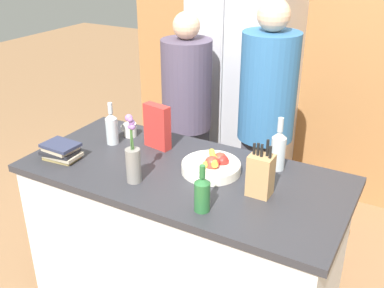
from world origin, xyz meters
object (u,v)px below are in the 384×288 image
bottle_wine (202,193)px  person_at_sink (187,111)px  fruit_bowl (212,165)px  bottle_oil (278,149)px  knife_block (261,175)px  flower_vase (133,160)px  coffee_mug (130,130)px  bottle_vinegar (112,128)px  refrigerator (244,80)px  book_stack (61,151)px  cereal_box (157,127)px  person_in_blue (266,118)px

bottle_wine → person_at_sink: person_at_sink is taller
fruit_bowl → bottle_oil: bearing=34.9°
knife_block → flower_vase: size_ratio=0.79×
fruit_bowl → flower_vase: (-0.31, -0.29, 0.09)m
fruit_bowl → bottle_wine: (0.13, -0.35, 0.05)m
knife_block → coffee_mug: knife_block is taller
knife_block → bottle_wine: 0.32m
knife_block → bottle_vinegar: 1.01m
refrigerator → knife_block: bearing=-63.9°
person_at_sink → book_stack: bearing=-93.5°
knife_block → cereal_box: (-0.73, 0.21, 0.02)m
fruit_bowl → knife_block: (0.31, -0.09, 0.07)m
book_stack → bottle_wine: 0.95m
flower_vase → person_in_blue: (0.34, 1.02, -0.06)m
bottle_oil → person_in_blue: bearing=116.6°
fruit_bowl → cereal_box: size_ratio=1.19×
flower_vase → bottle_wine: size_ratio=1.59×
refrigerator → cereal_box: bearing=-91.7°
flower_vase → book_stack: 0.51m
refrigerator → person_in_blue: bearing=-55.1°
coffee_mug → person_in_blue: bearing=39.2°
knife_block → coffee_mug: (-0.97, 0.26, -0.07)m
refrigerator → person_at_sink: size_ratio=1.26×
coffee_mug → bottle_vinegar: bottle_vinegar is taller
flower_vase → cereal_box: size_ratio=1.39×
person_at_sink → fruit_bowl: bearing=-43.2°
refrigerator → person_at_sink: bearing=-109.5°
fruit_bowl → coffee_mug: size_ratio=2.81×
coffee_mug → bottle_vinegar: 0.15m
refrigerator → person_at_sink: refrigerator is taller
bottle_oil → coffee_mug: bearing=-177.7°
fruit_bowl → flower_vase: bearing=-136.8°
refrigerator → bottle_wine: refrigerator is taller
flower_vase → bottle_wine: 0.44m
refrigerator → book_stack: (-0.43, -1.61, -0.05)m
knife_block → person_at_sink: size_ratio=0.18×
knife_block → book_stack: knife_block is taller
person_at_sink → cereal_box: bearing=-66.7°
fruit_bowl → bottle_vinegar: size_ratio=1.22×
fruit_bowl → person_in_blue: 0.73m
person_at_sink → bottle_vinegar: bearing=-89.3°
cereal_box → person_in_blue: 0.77m
coffee_mug → person_at_sink: size_ratio=0.07×
book_stack → bottle_wine: size_ratio=0.93×
fruit_bowl → bottle_oil: 0.36m
cereal_box → bottle_wine: cereal_box is taller
bottle_wine → person_in_blue: 1.09m
coffee_mug → bottle_wine: 0.95m
cereal_box → person_at_sink: person_at_sink is taller
book_stack → bottle_oil: 1.21m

